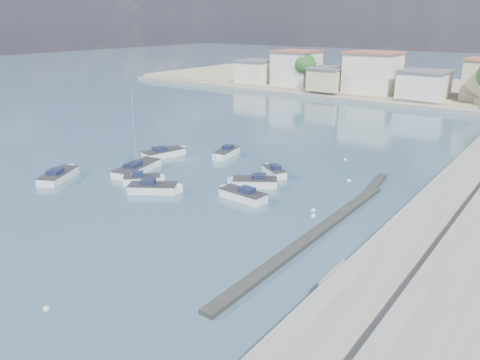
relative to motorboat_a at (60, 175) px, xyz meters
The scene contains 14 objects.
ground 39.84m from the motorboat_a, 57.22° to the left, with size 400.00×400.00×0.00m, color #324B65.
breakwater 29.14m from the motorboat_a, 12.25° to the left, with size 2.00×31.02×0.35m.
far_shore_land 88.17m from the motorboat_a, 75.84° to the left, with size 160.00×40.00×1.40m, color gray.
far_shore_quay 68.01m from the motorboat_a, 71.51° to the left, with size 160.00×2.50×0.80m, color slate.
motorboat_a is the anchor object (origin of this frame).
motorboat_b 9.44m from the motorboat_a, 27.52° to the left, with size 3.69×3.79×1.48m.
motorboat_c 20.26m from the motorboat_a, 19.62° to the left, with size 5.27×2.08×1.48m.
motorboat_d 20.70m from the motorboat_a, 30.10° to the left, with size 4.79×4.04×1.48m.
motorboat_e 13.30m from the motorboat_a, 77.68° to the left, with size 3.32×5.92×1.48m.
motorboat_f 22.98m from the motorboat_a, 39.70° to the left, with size 3.79×3.17×1.48m.
motorboat_g 19.43m from the motorboat_a, 62.40° to the left, with size 2.43×4.93×1.48m.
motorboat_h 11.71m from the motorboat_a, 16.06° to the left, with size 4.97×4.18×1.48m.
sailboat 8.32m from the motorboat_a, 54.84° to the left, with size 3.53×7.21×9.00m.
mooring_buoys 26.60m from the motorboat_a, 14.17° to the left, with size 14.43×39.54×0.37m.
Camera 1 is at (22.13, -20.13, 16.25)m, focal length 35.00 mm.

